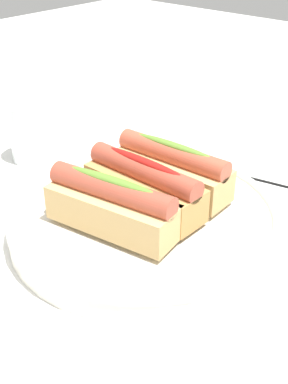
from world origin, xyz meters
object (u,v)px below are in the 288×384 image
serving_bowl (144,218)px  water_glass (33,135)px  hotdog_front (172,169)px  hotdog_back (144,186)px  chopstick_near (218,169)px  hotdog_side (112,206)px

serving_bowl → water_glass: size_ratio=3.58×
hotdog_front → hotdog_back: 0.05m
serving_bowl → hotdog_back: (-0.00, -0.00, 0.04)m
chopstick_near → serving_bowl: bearing=84.3°
hotdog_front → hotdog_back: (-0.00, 0.05, 0.00)m
hotdog_side → serving_bowl: bearing=-87.7°
hotdog_front → water_glass: size_ratio=1.69×
serving_bowl → hotdog_side: hotdog_side is taller
hotdog_front → hotdog_side: size_ratio=0.97×
serving_bowl → hotdog_front: (0.00, -0.05, 0.04)m
hotdog_back → chopstick_near: 0.20m
serving_bowl → hotdog_side: 0.07m
serving_bowl → hotdog_side: bearing=92.3°
hotdog_front → hotdog_side: (-0.00, 0.11, 0.00)m
serving_bowl → water_glass: bearing=-8.2°
water_glass → hotdog_back: bearing=171.8°
hotdog_back → chopstick_near: bearing=-84.0°
water_glass → serving_bowl: bearing=171.8°
hotdog_back → hotdog_front: bearing=-87.7°
serving_bowl → hotdog_back: hotdog_back is taller
hotdog_back → chopstick_near: size_ratio=0.68×
hotdog_front → water_glass: 0.26m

